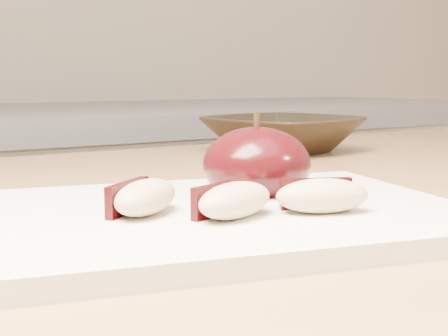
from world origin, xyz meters
TOP-DOWN VIEW (x-y plane):
  - cutting_board at (0.04, 0.38)m, footprint 0.35×0.29m
  - apple_half at (0.09, 0.41)m, footprint 0.09×0.09m
  - apple_wedge_a at (-0.01, 0.39)m, footprint 0.06×0.06m
  - apple_wedge_b at (0.03, 0.35)m, footprint 0.06×0.05m
  - apple_wedge_c at (0.08, 0.33)m, footprint 0.06×0.05m
  - bowl at (0.33, 0.68)m, footprint 0.22×0.22m

SIDE VIEW (x-z plane):
  - cutting_board at x=0.04m, z-range 0.90..0.91m
  - apple_wedge_a at x=-0.01m, z-range 0.91..0.93m
  - apple_wedge_b at x=0.03m, z-range 0.91..0.93m
  - apple_wedge_c at x=0.08m, z-range 0.91..0.93m
  - bowl at x=0.33m, z-range 0.90..0.95m
  - apple_half at x=0.09m, z-range 0.90..0.96m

